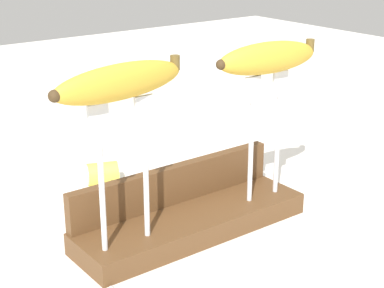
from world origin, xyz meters
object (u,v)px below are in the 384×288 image
at_px(banana_raised_left, 120,82).
at_px(banana_chunk_far, 102,174).
at_px(fork_stand_right, 265,125).
at_px(banana_raised_right, 268,58).
at_px(fork_stand_left, 123,160).

relative_size(banana_raised_left, banana_chunk_far, 3.14).
distance_m(fork_stand_right, banana_raised_left, 0.25).
distance_m(banana_raised_right, banana_chunk_far, 0.35).
height_order(fork_stand_right, banana_chunk_far, fork_stand_right).
xyz_separation_m(banana_raised_left, banana_raised_right, (0.23, 0.00, -0.00)).
bearing_deg(banana_chunk_far, fork_stand_left, -112.50).
height_order(banana_raised_left, banana_chunk_far, banana_raised_left).
xyz_separation_m(fork_stand_left, banana_raised_right, (0.23, 0.00, 0.09)).
relative_size(fork_stand_left, banana_chunk_far, 3.10).
xyz_separation_m(fork_stand_left, banana_raised_left, (-0.00, -0.00, 0.10)).
distance_m(fork_stand_right, banana_raised_right, 0.09).
bearing_deg(banana_raised_left, banana_chunk_far, 67.48).
relative_size(fork_stand_right, banana_chunk_far, 3.06).
height_order(banana_raised_right, banana_chunk_far, banana_raised_right).
xyz_separation_m(fork_stand_left, banana_chunk_far, (0.10, 0.24, -0.12)).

